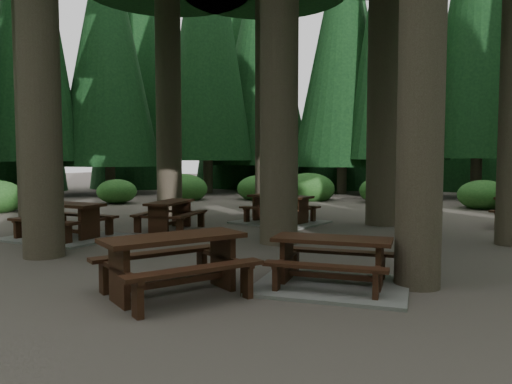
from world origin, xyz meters
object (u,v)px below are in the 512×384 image
at_px(picnic_table_b, 170,211).
at_px(picnic_table_f, 65,226).
at_px(picnic_table_a, 332,271).
at_px(picnic_table_e, 174,256).
at_px(picnic_table_c, 280,214).

xyz_separation_m(picnic_table_b, picnic_table_f, (-1.49, -2.20, -0.21)).
xyz_separation_m(picnic_table_a, picnic_table_b, (-5.40, 4.03, 0.26)).
bearing_deg(picnic_table_a, picnic_table_e, -150.68).
relative_size(picnic_table_a, picnic_table_b, 1.21).
height_order(picnic_table_b, picnic_table_e, picnic_table_e).
height_order(picnic_table_c, picnic_table_f, picnic_table_f).
bearing_deg(picnic_table_f, picnic_table_e, -29.15).
height_order(picnic_table_b, picnic_table_c, picnic_table_c).
xyz_separation_m(picnic_table_e, picnic_table_f, (-5.01, 3.11, -0.26)).
distance_m(picnic_table_b, picnic_table_f, 2.66).
height_order(picnic_table_a, picnic_table_f, picnic_table_f).
xyz_separation_m(picnic_table_a, picnic_table_f, (-6.89, 1.83, 0.05)).
relative_size(picnic_table_b, picnic_table_e, 0.78).
bearing_deg(picnic_table_e, picnic_table_f, 90.59).
height_order(picnic_table_a, picnic_table_b, picnic_table_b).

